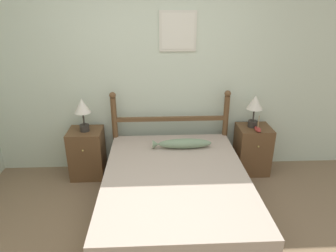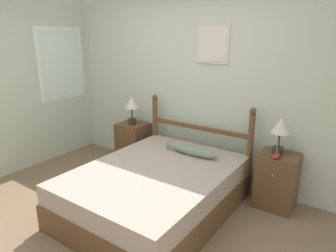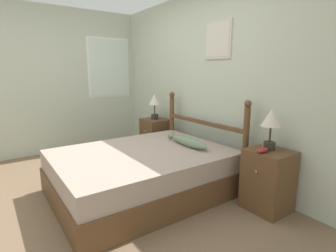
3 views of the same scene
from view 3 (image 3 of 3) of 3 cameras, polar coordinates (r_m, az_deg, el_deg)
name	(u,v)px [view 3 (image 3 of 3)]	position (r m, az deg, el deg)	size (l,w,h in m)	color
ground_plane	(89,197)	(3.32, -16.77, -14.66)	(16.00, 16.00, 0.00)	#7A6047
wall_back	(202,84)	(3.86, 7.41, 9.15)	(6.40, 0.08, 2.55)	beige
wall_left	(45,81)	(5.07, -25.19, 8.77)	(0.08, 6.40, 2.55)	beige
bed	(142,172)	(3.22, -5.64, -9.98)	(1.54, 2.01, 0.52)	brown
headboard	(203,132)	(3.66, 7.57, -1.33)	(1.55, 0.08, 1.14)	brown
nightstand_left	(155,138)	(4.54, -2.76, -2.53)	(0.43, 0.42, 0.65)	brown
nightstand_right	(268,180)	(3.00, 20.90, -10.98)	(0.43, 0.42, 0.65)	brown
table_lamp_left	(155,102)	(4.42, -2.94, 5.29)	(0.21, 0.21, 0.43)	#2D2823
table_lamp_right	(271,122)	(2.86, 21.54, 0.90)	(0.21, 0.21, 0.43)	#2D2823
model_boat	(262,150)	(2.79, 19.86, -4.90)	(0.07, 0.16, 0.21)	maroon
fish_pillow	(188,141)	(3.34, 4.30, -3.34)	(0.72, 0.15, 0.12)	gray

